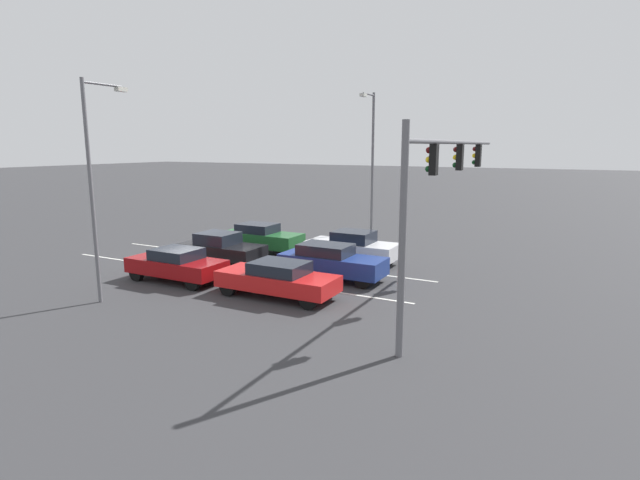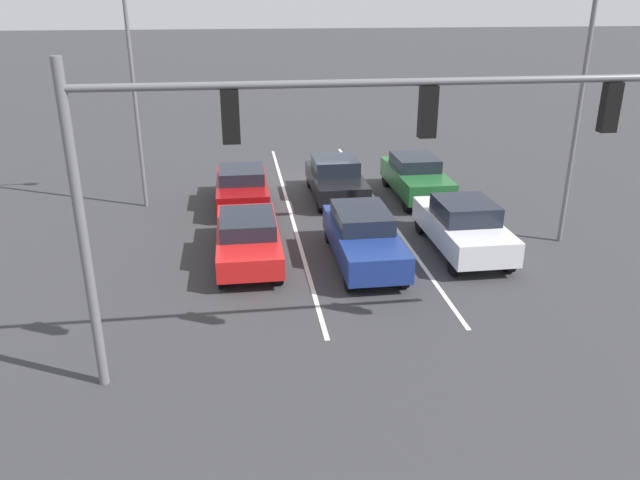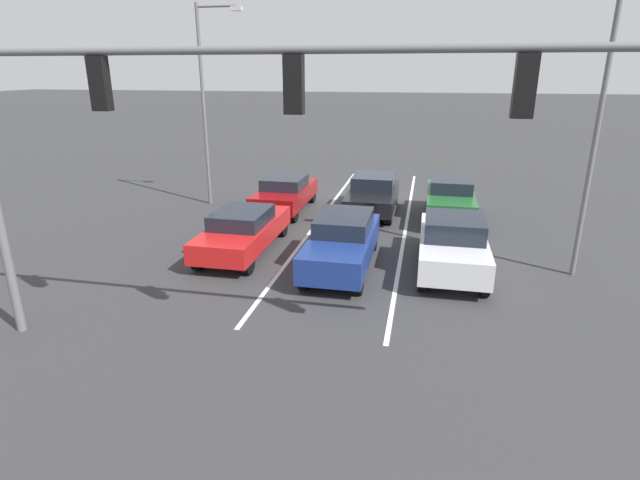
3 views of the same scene
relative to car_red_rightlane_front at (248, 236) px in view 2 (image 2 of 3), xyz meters
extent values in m
plane|color=#333335|center=(-3.30, -7.42, -0.73)|extent=(240.00, 240.00, 0.00)
cube|color=silver|center=(-4.97, -4.25, -0.73)|extent=(0.12, 18.35, 0.01)
cube|color=silver|center=(-1.62, -4.25, -0.73)|extent=(0.12, 18.35, 0.01)
cube|color=red|center=(0.00, -0.02, -0.09)|extent=(1.78, 4.73, 0.61)
cube|color=black|center=(0.00, 0.09, 0.44)|extent=(1.57, 2.07, 0.45)
cube|color=red|center=(-0.62, -2.35, 0.06)|extent=(0.24, 0.06, 0.12)
cube|color=red|center=(0.62, -2.35, 0.06)|extent=(0.24, 0.06, 0.12)
cylinder|color=black|center=(-0.76, 1.76, -0.40)|extent=(0.22, 0.67, 0.67)
cylinder|color=black|center=(0.76, 1.76, -0.40)|extent=(0.22, 0.67, 0.67)
cylinder|color=black|center=(-0.76, -1.80, -0.40)|extent=(0.22, 0.67, 0.67)
cylinder|color=black|center=(0.76, -1.80, -0.40)|extent=(0.22, 0.67, 0.67)
cube|color=navy|center=(-3.31, 0.70, -0.05)|extent=(1.73, 4.63, 0.73)
cube|color=black|center=(-3.31, 0.37, 0.56)|extent=(1.52, 2.21, 0.48)
cube|color=red|center=(-3.91, -1.57, 0.14)|extent=(0.24, 0.06, 0.12)
cube|color=red|center=(-2.70, -1.57, 0.14)|extent=(0.24, 0.06, 0.12)
cylinder|color=black|center=(-4.04, 2.44, -0.41)|extent=(0.22, 0.64, 0.64)
cylinder|color=black|center=(-2.58, 2.44, -0.41)|extent=(0.22, 0.64, 0.64)
cylinder|color=black|center=(-4.04, -1.04, -0.41)|extent=(0.22, 0.64, 0.64)
cylinder|color=black|center=(-2.58, -1.04, -0.41)|extent=(0.22, 0.64, 0.64)
cube|color=silver|center=(-6.45, 0.23, -0.02)|extent=(1.84, 4.49, 0.72)
cube|color=black|center=(-6.45, 0.31, 0.61)|extent=(1.62, 1.86, 0.56)
cube|color=red|center=(-7.10, -1.98, 0.15)|extent=(0.24, 0.06, 0.12)
cube|color=red|center=(-5.81, -1.98, 0.15)|extent=(0.24, 0.06, 0.12)
cylinder|color=black|center=(-7.25, 1.87, -0.38)|extent=(0.22, 0.70, 0.70)
cylinder|color=black|center=(-5.66, 1.87, -0.38)|extent=(0.22, 0.70, 0.70)
cylinder|color=black|center=(-7.25, -1.42, -0.38)|extent=(0.22, 0.70, 0.70)
cylinder|color=black|center=(-5.66, -1.42, -0.38)|extent=(0.22, 0.70, 0.70)
cube|color=black|center=(-3.51, -5.51, -0.08)|extent=(1.87, 4.28, 0.61)
cube|color=black|center=(-3.51, -5.74, 0.50)|extent=(1.65, 1.81, 0.56)
cube|color=red|center=(-4.17, -7.61, 0.07)|extent=(0.24, 0.06, 0.12)
cube|color=red|center=(-2.86, -7.61, 0.07)|extent=(0.24, 0.06, 0.12)
cylinder|color=black|center=(-4.32, -3.96, -0.39)|extent=(0.22, 0.69, 0.69)
cylinder|color=black|center=(-2.71, -3.96, -0.39)|extent=(0.22, 0.69, 0.69)
cylinder|color=black|center=(-4.32, -7.06, -0.39)|extent=(0.22, 0.69, 0.69)
cylinder|color=black|center=(-2.71, -7.06, -0.39)|extent=(0.22, 0.69, 0.69)
cube|color=#1E5928|center=(-6.56, -5.18, -0.01)|extent=(1.77, 4.44, 0.74)
cube|color=black|center=(-6.56, -5.46, 0.60)|extent=(1.56, 2.00, 0.47)
cube|color=red|center=(-7.18, -7.36, 0.18)|extent=(0.24, 0.06, 0.12)
cube|color=red|center=(-5.94, -7.36, 0.18)|extent=(0.24, 0.06, 0.12)
cylinder|color=black|center=(-7.31, -3.57, -0.38)|extent=(0.22, 0.71, 0.71)
cylinder|color=black|center=(-5.81, -3.57, -0.38)|extent=(0.22, 0.71, 0.71)
cylinder|color=black|center=(-7.31, -6.79, -0.38)|extent=(0.22, 0.71, 0.71)
cylinder|color=black|center=(-5.81, -6.79, -0.38)|extent=(0.22, 0.71, 0.71)
cube|color=maroon|center=(0.06, -5.09, -0.07)|extent=(1.82, 4.33, 0.64)
cube|color=black|center=(0.06, -5.05, 0.47)|extent=(1.60, 1.87, 0.45)
cube|color=red|center=(-0.57, -7.21, 0.09)|extent=(0.24, 0.06, 0.12)
cube|color=red|center=(0.70, -7.21, 0.09)|extent=(0.24, 0.06, 0.12)
cylinder|color=black|center=(-0.72, -3.52, -0.39)|extent=(0.22, 0.69, 0.69)
cylinder|color=black|center=(0.84, -3.52, -0.39)|extent=(0.22, 0.69, 0.69)
cylinder|color=black|center=(-0.72, -6.66, -0.39)|extent=(0.22, 0.69, 0.69)
cylinder|color=black|center=(0.84, -6.66, -0.39)|extent=(0.22, 0.69, 0.69)
cylinder|color=slate|center=(3.10, 5.92, 2.46)|extent=(0.20, 0.20, 6.39)
cylinder|color=slate|center=(-3.12, 5.92, 5.12)|extent=(12.44, 0.14, 0.14)
cube|color=black|center=(-6.93, 5.92, 4.58)|extent=(0.32, 0.22, 0.95)
sphere|color=#4C0C0C|center=(-6.93, 5.76, 4.86)|extent=(0.20, 0.20, 0.20)
sphere|color=yellow|center=(-6.93, 5.76, 4.58)|extent=(0.20, 0.20, 0.20)
sphere|color=#0A3814|center=(-6.93, 5.76, 4.29)|extent=(0.20, 0.20, 0.20)
cube|color=black|center=(-3.32, 5.92, 4.58)|extent=(0.32, 0.22, 0.95)
sphere|color=#4C0C0C|center=(-3.32, 5.76, 4.86)|extent=(0.20, 0.20, 0.20)
sphere|color=yellow|center=(-3.32, 5.76, 4.58)|extent=(0.20, 0.20, 0.20)
sphere|color=#0A3814|center=(-3.32, 5.76, 4.29)|extent=(0.20, 0.20, 0.20)
cube|color=black|center=(0.29, 5.92, 4.58)|extent=(0.32, 0.22, 0.95)
sphere|color=#4C0C0C|center=(0.29, 5.76, 4.86)|extent=(0.20, 0.20, 0.20)
sphere|color=yellow|center=(0.29, 5.76, 4.58)|extent=(0.20, 0.20, 0.20)
sphere|color=#0A3814|center=(0.29, 5.76, 4.29)|extent=(0.20, 0.20, 0.20)
cylinder|color=slate|center=(3.60, -5.53, 3.29)|extent=(0.14, 0.14, 8.05)
cylinder|color=slate|center=(-9.85, -0.14, 3.51)|extent=(0.14, 0.14, 8.49)
camera|label=1|loc=(15.59, 10.02, 4.99)|focal=28.00mm
camera|label=2|loc=(0.24, 17.09, 6.62)|focal=35.00mm
camera|label=3|loc=(-5.55, 14.28, 4.80)|focal=28.00mm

